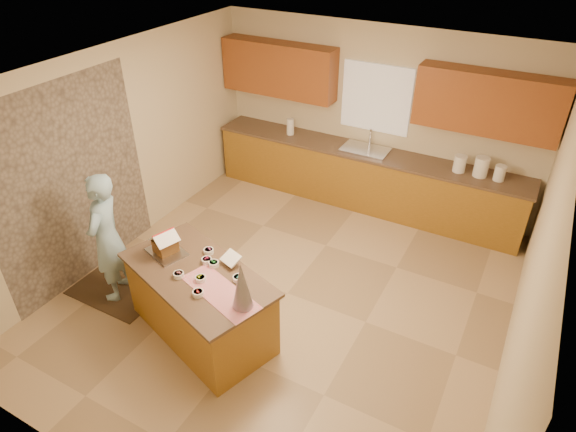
# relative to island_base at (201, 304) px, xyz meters

# --- Properties ---
(floor) EXTENTS (5.50, 5.50, 0.00)m
(floor) POSITION_rel_island_base_xyz_m (0.53, 1.01, -0.41)
(floor) COLOR tan
(floor) RESTS_ON ground
(ceiling) EXTENTS (5.50, 5.50, 0.00)m
(ceiling) POSITION_rel_island_base_xyz_m (0.53, 1.01, 2.29)
(ceiling) COLOR silver
(ceiling) RESTS_ON floor
(wall_back) EXTENTS (5.50, 5.50, 0.00)m
(wall_back) POSITION_rel_island_base_xyz_m (0.53, 3.76, 0.94)
(wall_back) COLOR beige
(wall_back) RESTS_ON floor
(wall_front) EXTENTS (5.50, 5.50, 0.00)m
(wall_front) POSITION_rel_island_base_xyz_m (0.53, -1.74, 0.94)
(wall_front) COLOR beige
(wall_front) RESTS_ON floor
(wall_left) EXTENTS (5.50, 5.50, 0.00)m
(wall_left) POSITION_rel_island_base_xyz_m (-1.97, 1.01, 0.94)
(wall_left) COLOR beige
(wall_left) RESTS_ON floor
(wall_right) EXTENTS (5.50, 5.50, 0.00)m
(wall_right) POSITION_rel_island_base_xyz_m (3.03, 1.01, 0.94)
(wall_right) COLOR beige
(wall_right) RESTS_ON floor
(stone_accent) EXTENTS (0.00, 2.50, 2.50)m
(stone_accent) POSITION_rel_island_base_xyz_m (-1.95, 0.21, 0.84)
(stone_accent) COLOR gray
(stone_accent) RESTS_ON wall_left
(window_curtain) EXTENTS (1.05, 0.03, 1.00)m
(window_curtain) POSITION_rel_island_base_xyz_m (0.53, 3.73, 1.24)
(window_curtain) COLOR white
(window_curtain) RESTS_ON wall_back
(back_counter_base) EXTENTS (4.80, 0.60, 0.88)m
(back_counter_base) POSITION_rel_island_base_xyz_m (0.53, 3.46, 0.03)
(back_counter_base) COLOR #935F1E
(back_counter_base) RESTS_ON floor
(back_counter_top) EXTENTS (4.85, 0.63, 0.04)m
(back_counter_top) POSITION_rel_island_base_xyz_m (0.53, 3.46, 0.49)
(back_counter_top) COLOR brown
(back_counter_top) RESTS_ON back_counter_base
(upper_cabinet_left) EXTENTS (1.85, 0.35, 0.80)m
(upper_cabinet_left) POSITION_rel_island_base_xyz_m (-1.02, 3.58, 1.49)
(upper_cabinet_left) COLOR #955420
(upper_cabinet_left) RESTS_ON wall_back
(upper_cabinet_right) EXTENTS (1.85, 0.35, 0.80)m
(upper_cabinet_right) POSITION_rel_island_base_xyz_m (2.08, 3.58, 1.49)
(upper_cabinet_right) COLOR #955420
(upper_cabinet_right) RESTS_ON wall_back
(sink) EXTENTS (0.70, 0.45, 0.12)m
(sink) POSITION_rel_island_base_xyz_m (0.53, 3.46, 0.48)
(sink) COLOR silver
(sink) RESTS_ON back_counter_top
(faucet) EXTENTS (0.03, 0.03, 0.28)m
(faucet) POSITION_rel_island_base_xyz_m (0.53, 3.64, 0.65)
(faucet) COLOR silver
(faucet) RESTS_ON back_counter_top
(island_base) EXTENTS (1.84, 1.32, 0.81)m
(island_base) POSITION_rel_island_base_xyz_m (0.00, 0.00, 0.00)
(island_base) COLOR #935F1E
(island_base) RESTS_ON floor
(island_top) EXTENTS (1.94, 1.41, 0.04)m
(island_top) POSITION_rel_island_base_xyz_m (0.00, 0.00, 0.43)
(island_top) COLOR brown
(island_top) RESTS_ON island_base
(table_runner) EXTENTS (0.98, 0.61, 0.01)m
(table_runner) POSITION_rel_island_base_xyz_m (0.39, -0.13, 0.45)
(table_runner) COLOR red
(table_runner) RESTS_ON island_top
(baking_tray) EXTENTS (0.50, 0.43, 0.02)m
(baking_tray) POSITION_rel_island_base_xyz_m (-0.50, 0.12, 0.46)
(baking_tray) COLOR silver
(baking_tray) RESTS_ON island_top
(cookbook) EXTENTS (0.24, 0.21, 0.09)m
(cookbook) POSITION_rel_island_base_xyz_m (0.24, 0.29, 0.53)
(cookbook) COLOR white
(cookbook) RESTS_ON island_top
(tinsel_tree) EXTENTS (0.26, 0.26, 0.51)m
(tinsel_tree) POSITION_rel_island_base_xyz_m (0.70, -0.18, 0.70)
(tinsel_tree) COLOR #A19FAA
(tinsel_tree) RESTS_ON island_top
(rug) EXTENTS (1.11, 0.72, 0.01)m
(rug) POSITION_rel_island_base_xyz_m (-1.36, 0.03, -0.40)
(rug) COLOR black
(rug) RESTS_ON floor
(boy) EXTENTS (0.57, 0.69, 1.63)m
(boy) POSITION_rel_island_base_xyz_m (-1.31, 0.03, 0.42)
(boy) COLOR #93BCD1
(boy) RESTS_ON rug
(canister_a) EXTENTS (0.17, 0.17, 0.23)m
(canister_a) POSITION_rel_island_base_xyz_m (1.91, 3.46, 0.63)
(canister_a) COLOR white
(canister_a) RESTS_ON back_counter_top
(canister_b) EXTENTS (0.19, 0.19, 0.28)m
(canister_b) POSITION_rel_island_base_xyz_m (2.19, 3.46, 0.65)
(canister_b) COLOR white
(canister_b) RESTS_ON back_counter_top
(canister_c) EXTENTS (0.15, 0.15, 0.21)m
(canister_c) POSITION_rel_island_base_xyz_m (2.44, 3.46, 0.62)
(canister_c) COLOR white
(canister_c) RESTS_ON back_counter_top
(paper_towel) EXTENTS (0.12, 0.12, 0.26)m
(paper_towel) POSITION_rel_island_base_xyz_m (-0.75, 3.46, 0.64)
(paper_towel) COLOR white
(paper_towel) RESTS_ON back_counter_top
(gingerbread_house) EXTENTS (0.32, 0.33, 0.26)m
(gingerbread_house) POSITION_rel_island_base_xyz_m (-0.50, 0.12, 0.56)
(gingerbread_house) COLOR brown
(gingerbread_house) RESTS_ON baking_tray
(candy_bowls) EXTENTS (0.68, 0.71, 0.05)m
(candy_bowls) POSITION_rel_island_base_xyz_m (0.10, 0.05, 0.47)
(candy_bowls) COLOR #A6377E
(candy_bowls) RESTS_ON island_top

